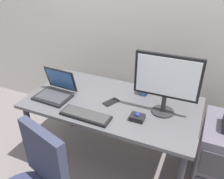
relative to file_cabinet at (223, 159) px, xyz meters
name	(u,v)px	position (x,y,z in m)	size (l,w,h in m)	color
ground_plane	(112,160)	(-0.98, -0.11, -0.33)	(8.00, 8.00, 0.00)	slate
back_wall	(143,5)	(-0.98, 0.63, 1.07)	(6.00, 0.10, 2.80)	beige
desk	(112,108)	(-0.98, -0.11, 0.31)	(1.49, 0.78, 0.72)	#4F4E53
file_cabinet	(223,159)	(0.00, 0.00, 0.00)	(0.42, 0.53, 0.67)	#5A5360
monitor_main	(167,80)	(-0.54, -0.09, 0.68)	(0.50, 0.18, 0.50)	#262628
keyboard	(86,115)	(-1.08, -0.40, 0.40)	(0.41, 0.14, 0.03)	black
laptop	(56,90)	(-1.49, -0.22, 0.44)	(0.32, 0.29, 0.23)	black
trackball_mouse	(137,117)	(-0.70, -0.27, 0.41)	(0.11, 0.09, 0.07)	black
coffee_mug	(144,89)	(-0.77, 0.12, 0.45)	(0.09, 0.08, 0.12)	#2B548A
cell_phone	(111,102)	(-0.98, -0.13, 0.39)	(0.07, 0.14, 0.01)	black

